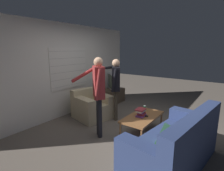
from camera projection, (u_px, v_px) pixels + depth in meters
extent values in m
plane|color=#665B51|center=(129.00, 131.00, 4.06)|extent=(16.00, 16.00, 0.00)
cube|color=silver|center=(68.00, 70.00, 4.97)|extent=(5.20, 0.06, 2.55)
cube|color=silver|center=(69.00, 68.00, 4.93)|extent=(1.28, 0.02, 1.14)
cube|color=#A4A099|center=(70.00, 85.00, 5.02)|extent=(1.25, 0.00, 0.01)
cube|color=#A4A099|center=(70.00, 78.00, 4.98)|extent=(1.25, 0.00, 0.01)
cube|color=#A4A099|center=(70.00, 72.00, 4.95)|extent=(1.25, 0.00, 0.01)
cube|color=#A4A099|center=(69.00, 65.00, 4.91)|extent=(1.25, 0.00, 0.01)
cube|color=#A4A099|center=(69.00, 58.00, 4.87)|extent=(1.25, 0.00, 0.01)
cube|color=#A4A099|center=(69.00, 51.00, 4.83)|extent=(1.25, 0.00, 0.01)
cube|color=navy|center=(172.00, 151.00, 2.82)|extent=(1.96, 1.08, 0.48)
cube|color=navy|center=(195.00, 130.00, 2.51)|extent=(1.88, 0.45, 0.48)
cube|color=navy|center=(145.00, 154.00, 2.17)|extent=(0.35, 0.85, 0.22)
cube|color=navy|center=(192.00, 117.00, 3.32)|extent=(0.35, 0.85, 0.22)
cube|color=#38704C|center=(161.00, 139.00, 2.55)|extent=(0.39, 0.27, 0.37)
cube|color=#C6B289|center=(93.00, 110.00, 4.80)|extent=(1.04, 1.04, 0.43)
cube|color=#C6B289|center=(86.00, 94.00, 4.97)|extent=(0.89, 0.38, 0.34)
cube|color=#C6B289|center=(102.00, 97.00, 4.94)|extent=(0.42, 0.91, 0.19)
cube|color=#C6B289|center=(83.00, 102.00, 4.53)|extent=(0.42, 0.91, 0.19)
cube|color=brown|center=(143.00, 117.00, 3.87)|extent=(1.14, 0.57, 0.04)
cylinder|color=brown|center=(120.00, 131.00, 3.63)|extent=(0.04, 0.04, 0.37)
cylinder|color=brown|center=(143.00, 116.00, 4.47)|extent=(0.04, 0.04, 0.37)
cylinder|color=brown|center=(141.00, 138.00, 3.35)|extent=(0.04, 0.04, 0.37)
cylinder|color=brown|center=(161.00, 120.00, 4.19)|extent=(0.04, 0.04, 0.37)
cube|color=#4C3D2D|center=(113.00, 96.00, 6.19)|extent=(0.81, 0.51, 0.48)
cube|color=#B2B2B7|center=(113.00, 81.00, 6.08)|extent=(0.54, 0.60, 0.57)
cube|color=#3D4738|center=(110.00, 81.00, 6.06)|extent=(0.34, 0.41, 0.47)
cylinder|color=black|center=(100.00, 118.00, 3.68)|extent=(0.10, 0.10, 0.87)
cylinder|color=black|center=(99.00, 116.00, 3.82)|extent=(0.10, 0.10, 0.87)
cube|color=maroon|center=(99.00, 82.00, 3.60)|extent=(0.42, 0.44, 0.65)
sphere|color=tan|center=(98.00, 62.00, 3.51)|extent=(0.19, 0.19, 0.19)
cylinder|color=maroon|center=(98.00, 85.00, 3.37)|extent=(0.17, 0.16, 0.62)
cylinder|color=maroon|center=(84.00, 74.00, 3.72)|extent=(0.48, 0.43, 0.37)
cube|color=white|center=(72.00, 82.00, 3.69)|extent=(0.09, 0.09, 0.13)
cylinder|color=#4C4233|center=(116.00, 105.00, 4.59)|extent=(0.10, 0.10, 0.81)
cylinder|color=#4C4233|center=(116.00, 104.00, 4.75)|extent=(0.10, 0.10, 0.81)
cube|color=black|center=(116.00, 78.00, 4.52)|extent=(0.48, 0.42, 0.61)
sphere|color=tan|center=(116.00, 63.00, 4.44)|extent=(0.20, 0.20, 0.20)
cylinder|color=black|center=(114.00, 80.00, 4.29)|extent=(0.15, 0.17, 0.58)
cylinder|color=black|center=(105.00, 68.00, 4.72)|extent=(0.39, 0.52, 0.14)
cube|color=black|center=(95.00, 69.00, 4.73)|extent=(0.06, 0.06, 0.13)
cube|color=#75387F|center=(141.00, 116.00, 3.85)|extent=(0.24, 0.16, 0.03)
cube|color=maroon|center=(142.00, 114.00, 3.86)|extent=(0.21, 0.17, 0.04)
cube|color=#75387F|center=(141.00, 112.00, 3.86)|extent=(0.21, 0.17, 0.03)
cube|color=beige|center=(141.00, 111.00, 3.83)|extent=(0.23, 0.13, 0.03)
cube|color=maroon|center=(141.00, 109.00, 3.84)|extent=(0.25, 0.20, 0.03)
cylinder|color=#238E47|center=(145.00, 108.00, 4.19)|extent=(0.07, 0.07, 0.12)
cylinder|color=silver|center=(145.00, 106.00, 4.17)|extent=(0.06, 0.06, 0.00)
cube|color=black|center=(145.00, 116.00, 3.84)|extent=(0.06, 0.13, 0.02)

